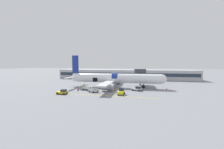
{
  "coord_description": "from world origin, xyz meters",
  "views": [
    {
      "loc": [
        8.7,
        -40.01,
        8.16
      ],
      "look_at": [
        -0.84,
        5.89,
        4.76
      ],
      "focal_mm": 22.0,
      "sensor_mm": 36.0,
      "label": 1
    }
  ],
  "objects": [
    {
      "name": "ground_plane",
      "position": [
        0.0,
        0.0,
        0.0
      ],
      "size": [
        500.0,
        500.0,
        0.0
      ],
      "primitive_type": "plane",
      "color": "gray"
    },
    {
      "name": "safety_cone_nose",
      "position": [
        17.17,
        7.02,
        0.28
      ],
      "size": [
        0.52,
        0.52,
        0.6
      ],
      "color": "black",
      "rests_on": "ground_plane"
    },
    {
      "name": "terminal_strip",
      "position": [
        0.0,
        38.68,
        2.62
      ],
      "size": [
        75.93,
        12.29,
        5.24
      ],
      "color": "#B2B2B7",
      "rests_on": "ground_plane"
    },
    {
      "name": "suitcase_on_tarmac_upright",
      "position": [
        -10.13,
        -1.12,
        0.3
      ],
      "size": [
        0.36,
        0.25,
        0.72
      ],
      "color": "#721951",
      "rests_on": "ground_plane"
    },
    {
      "name": "baggage_tug_rear",
      "position": [
        3.63,
        -3.29,
        0.76
      ],
      "size": [
        1.93,
        3.09,
        1.79
      ],
      "color": "yellow",
      "rests_on": "ground_plane"
    },
    {
      "name": "ground_crew_driver",
      "position": [
        -4.67,
        3.94,
        0.97
      ],
      "size": [
        0.58,
        0.6,
        1.84
      ],
      "color": "#1E2338",
      "rests_on": "ground_plane"
    },
    {
      "name": "baggage_cart_loading",
      "position": [
        -7.9,
        1.03,
        0.52
      ],
      "size": [
        4.08,
        2.9,
        1.04
      ],
      "color": "silver",
      "rests_on": "ground_plane"
    },
    {
      "name": "ground_crew_loader_b",
      "position": [
        -10.34,
        3.78,
        0.88
      ],
      "size": [
        0.58,
        0.41,
        1.68
      ],
      "color": "#2D2D33",
      "rests_on": "ground_plane"
    },
    {
      "name": "jet_bridge_stub",
      "position": [
        8.61,
        13.1,
        4.7
      ],
      "size": [
        4.06,
        9.51,
        6.61
      ],
      "color": "#4C4C51",
      "rests_on": "ground_plane"
    },
    {
      "name": "safety_cone_wingtip",
      "position": [
        0.96,
        1.37,
        0.33
      ],
      "size": [
        0.56,
        0.56,
        0.7
      ],
      "color": "black",
      "rests_on": "ground_plane"
    },
    {
      "name": "airplane",
      "position": [
        -0.58,
        7.67,
        3.2
      ],
      "size": [
        35.01,
        27.76,
        11.55
      ],
      "color": "white",
      "rests_on": "ground_plane"
    },
    {
      "name": "baggage_tug_mid",
      "position": [
        7.75,
        3.1,
        0.59
      ],
      "size": [
        3.55,
        2.64,
        1.33
      ],
      "color": "silver",
      "rests_on": "ground_plane"
    },
    {
      "name": "apron_marking_line",
      "position": [
        1.01,
        -5.69,
        0.0
      ],
      "size": [
        24.84,
        0.47,
        0.01
      ],
      "color": "yellow",
      "rests_on": "ground_plane"
    },
    {
      "name": "ground_crew_loader_a",
      "position": [
        -4.81,
        1.64,
        0.93
      ],
      "size": [
        0.6,
        0.54,
        1.76
      ],
      "color": "black",
      "rests_on": "ground_plane"
    },
    {
      "name": "baggage_cart_queued",
      "position": [
        -4.81,
        -1.7,
        0.51
      ],
      "size": [
        3.46,
        2.65,
        1.02
      ],
      "color": "silver",
      "rests_on": "ground_plane"
    },
    {
      "name": "baggage_tug_lead",
      "position": [
        -12.37,
        -6.13,
        0.58
      ],
      "size": [
        3.02,
        2.09,
        1.31
      ],
      "color": "yellow",
      "rests_on": "ground_plane"
    },
    {
      "name": "safety_cone_engine_left",
      "position": [
        -0.65,
        -6.13,
        0.3
      ],
      "size": [
        0.57,
        0.57,
        0.64
      ],
      "color": "black",
      "rests_on": "ground_plane"
    },
    {
      "name": "ground_crew_supervisor",
      "position": [
        -3.59,
        3.89,
        0.88
      ],
      "size": [
        0.58,
        0.5,
        1.68
      ],
      "color": "black",
      "rests_on": "ground_plane"
    }
  ]
}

